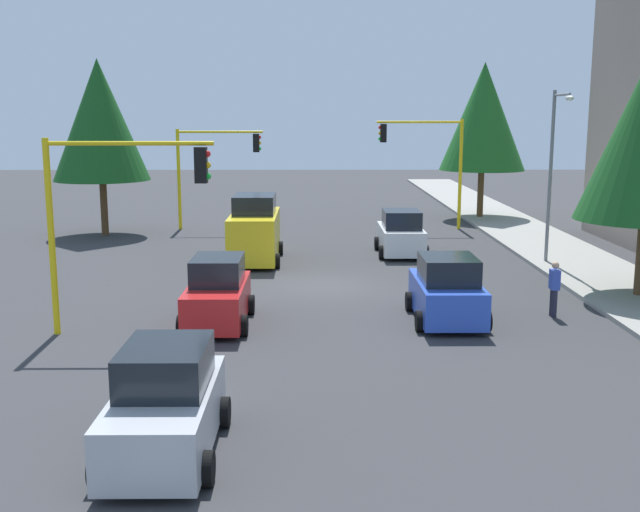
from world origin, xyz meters
The scene contains 15 objects.
ground_plane centered at (0.00, 0.00, 0.00)m, with size 120.00×120.00×0.00m, color #353538.
sidewalk_kerb centered at (-5.00, 10.50, 0.07)m, with size 80.00×4.00×0.15m, color gray.
lane_arrow_near centered at (11.51, -3.00, 0.01)m, with size 2.40×1.10×1.10m.
traffic_signal_far_right centered at (-14.00, -5.64, 3.78)m, with size 0.36×4.59×5.32m.
traffic_signal_near_right centered at (6.00, -5.66, 3.85)m, with size 0.36×4.59×5.42m.
traffic_signal_far_left centered at (-14.00, 5.72, 4.12)m, with size 0.36×4.59×5.84m.
street_lamp_curbside centered at (-3.61, 9.20, 4.35)m, with size 2.15×0.28×7.00m.
tree_roadside_far centered at (-18.00, 9.50, 5.96)m, with size 4.94×4.94×9.05m.
tree_opposite_side centered at (-12.00, -11.00, 5.79)m, with size 4.80×4.80×8.80m.
delivery_van_yellow centered at (-4.78, -2.79, 1.28)m, with size 4.80×2.22×2.77m.
car_blue centered at (4.75, 3.60, 0.90)m, with size 3.77×2.10×1.98m.
car_red centered at (5.04, -3.12, 0.90)m, with size 3.83×1.93×1.98m.
car_white centered at (-6.27, 3.49, 0.90)m, with size 3.83×2.09×1.98m.
car_silver centered at (13.67, -2.98, 0.90)m, with size 3.90×2.01×1.98m.
pedestrian_crossing centered at (4.27, 6.92, 0.91)m, with size 0.40×0.24×1.70m.
Camera 1 is at (26.56, -0.33, 5.99)m, focal length 42.69 mm.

